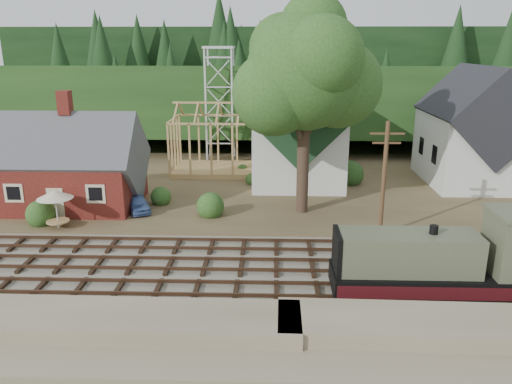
{
  "coord_description": "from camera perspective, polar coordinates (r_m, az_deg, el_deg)",
  "views": [
    {
      "loc": [
        -0.32,
        -26.46,
        12.7
      ],
      "look_at": [
        -1.38,
        6.0,
        3.0
      ],
      "focal_mm": 35.0,
      "sensor_mm": 36.0,
      "label": 1
    }
  ],
  "objects": [
    {
      "name": "big_tree",
      "position": [
        36.71,
        5.9,
        12.67
      ],
      "size": [
        10.9,
        8.4,
        14.7
      ],
      "color": "#38281E",
      "rests_on": "village_flat"
    },
    {
      "name": "locomotive",
      "position": [
        27.45,
        22.14,
        -7.46
      ],
      "size": [
        11.61,
        2.9,
        4.65
      ],
      "color": "black",
      "rests_on": "railroad_bed"
    },
    {
      "name": "village_flat",
      "position": [
        46.2,
        2.2,
        0.85
      ],
      "size": [
        64.0,
        26.0,
        0.3
      ],
      "primitive_type": "cube",
      "color": "brown",
      "rests_on": "ground"
    },
    {
      "name": "embankment",
      "position": [
        22.0,
        2.5,
        -18.65
      ],
      "size": [
        64.0,
        5.0,
        1.6
      ],
      "primitive_type": "cube",
      "color": "#7F7259",
      "rests_on": "ground"
    },
    {
      "name": "lattice_tower",
      "position": [
        54.82,
        -4.2,
        13.8
      ],
      "size": [
        3.2,
        3.2,
        12.12
      ],
      "color": "silver",
      "rests_on": "village_flat"
    },
    {
      "name": "railroad_bed",
      "position": [
        29.32,
        2.35,
        -8.88
      ],
      "size": [
        64.0,
        11.0,
        0.16
      ],
      "primitive_type": "cube",
      "color": "#726B5B",
      "rests_on": "ground"
    },
    {
      "name": "ground",
      "position": [
        29.35,
        2.35,
        -9.02
      ],
      "size": [
        140.0,
        140.0,
        0.0
      ],
      "primitive_type": "plane",
      "color": "#384C1E",
      "rests_on": "ground"
    },
    {
      "name": "car_blue",
      "position": [
        39.31,
        -13.33,
        -1.28
      ],
      "size": [
        2.84,
        3.88,
        1.23
      ],
      "primitive_type": "imported",
      "rotation": [
        0.0,
        0.0,
        0.44
      ],
      "color": "#5678B9",
      "rests_on": "village_flat"
    },
    {
      "name": "depot",
      "position": [
        41.7,
        -20.29,
        2.44
      ],
      "size": [
        10.8,
        7.41,
        9.0
      ],
      "color": "#561316",
      "rests_on": "village_flat"
    },
    {
      "name": "telegraph_pole_near",
      "position": [
        33.58,
        14.41,
        1.51
      ],
      "size": [
        2.2,
        0.28,
        8.0
      ],
      "color": "#4C331E",
      "rests_on": "ground"
    },
    {
      "name": "church",
      "position": [
        46.81,
        4.73,
        7.33
      ],
      "size": [
        8.4,
        15.17,
        13.0
      ],
      "color": "silver",
      "rests_on": "village_flat"
    },
    {
      "name": "ridge",
      "position": [
        85.41,
        2.09,
        8.07
      ],
      "size": [
        80.0,
        20.0,
        12.0
      ],
      "primitive_type": "cube",
      "color": "black",
      "rests_on": "ground"
    },
    {
      "name": "farmhouse",
      "position": [
        49.64,
        23.65,
        6.16
      ],
      "size": [
        8.4,
        10.8,
        10.6
      ],
      "color": "silver",
      "rests_on": "village_flat"
    },
    {
      "name": "hillside",
      "position": [
        69.63,
        2.12,
        6.11
      ],
      "size": [
        70.0,
        28.96,
        12.74
      ],
      "primitive_type": "cube",
      "rotation": [
        -0.17,
        0.0,
        0.0
      ],
      "color": "#1E3F19",
      "rests_on": "ground"
    },
    {
      "name": "timber_frame",
      "position": [
        49.7,
        -4.75,
        5.63
      ],
      "size": [
        8.2,
        6.2,
        6.99
      ],
      "color": "tan",
      "rests_on": "village_flat"
    },
    {
      "name": "patio_set",
      "position": [
        36.94,
        -22.0,
        -0.45
      ],
      "size": [
        2.45,
        2.45,
        2.72
      ],
      "color": "silver",
      "rests_on": "village_flat"
    }
  ]
}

